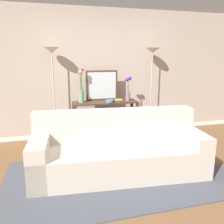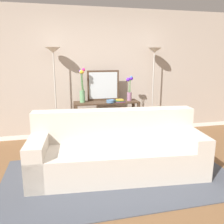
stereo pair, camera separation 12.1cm
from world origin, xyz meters
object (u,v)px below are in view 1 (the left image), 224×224
(console_table, at_px, (105,113))
(vase_short_flowers, at_px, (128,89))
(book_stack, at_px, (119,101))
(couch, at_px, (118,151))
(book_row_under_console, at_px, (86,138))
(floor_lamp_left, at_px, (53,69))
(vase_tall_flowers, at_px, (81,89))
(floor_lamp_right, at_px, (152,67))
(fruit_bowl, at_px, (110,101))
(wall_mirror, at_px, (102,85))

(console_table, xyz_separation_m, vase_short_flowers, (0.48, 0.01, 0.48))
(console_table, xyz_separation_m, book_stack, (0.24, -0.12, 0.27))
(couch, height_order, book_row_under_console, couch)
(floor_lamp_left, height_order, book_row_under_console, floor_lamp_left)
(vase_tall_flowers, height_order, vase_short_flowers, vase_tall_flowers)
(floor_lamp_left, relative_size, floor_lamp_right, 1.00)
(floor_lamp_right, distance_m, book_stack, 1.03)
(floor_lamp_left, distance_m, fruit_bowl, 1.23)
(fruit_bowl, bearing_deg, wall_mirror, 106.45)
(floor_lamp_left, height_order, book_stack, floor_lamp_left)
(couch, bearing_deg, book_row_under_console, 100.16)
(floor_lamp_right, relative_size, wall_mirror, 2.84)
(wall_mirror, bearing_deg, book_stack, -46.02)
(vase_tall_flowers, bearing_deg, vase_short_flowers, -0.72)
(vase_short_flowers, bearing_deg, console_table, -178.58)
(floor_lamp_left, xyz_separation_m, vase_tall_flowers, (0.51, -0.09, -0.38))
(floor_lamp_left, bearing_deg, console_table, -6.42)
(floor_lamp_left, bearing_deg, floor_lamp_right, 0.00)
(vase_short_flowers, distance_m, book_row_under_console, 1.31)
(floor_lamp_left, relative_size, vase_short_flowers, 3.66)
(floor_lamp_left, bearing_deg, fruit_bowl, -12.79)
(floor_lamp_left, xyz_separation_m, floor_lamp_right, (2.00, 0.00, 0.01))
(floor_lamp_right, xyz_separation_m, wall_mirror, (-1.06, 0.05, -0.35))
(floor_lamp_left, xyz_separation_m, book_stack, (1.22, -0.23, -0.62))
(floor_lamp_left, relative_size, vase_tall_flowers, 2.76)
(vase_short_flowers, distance_m, book_stack, 0.35)
(vase_tall_flowers, relative_size, book_row_under_console, 2.62)
(vase_tall_flowers, height_order, book_row_under_console, vase_tall_flowers)
(console_table, xyz_separation_m, book_row_under_console, (-0.40, 0.00, -0.49))
(floor_lamp_right, height_order, vase_short_flowers, floor_lamp_right)
(console_table, height_order, wall_mirror, wall_mirror)
(vase_tall_flowers, xyz_separation_m, book_stack, (0.71, -0.14, -0.24))
(book_stack, bearing_deg, floor_lamp_right, 16.27)
(book_row_under_console, bearing_deg, couch, -79.84)
(floor_lamp_right, bearing_deg, console_table, -173.85)
(book_stack, bearing_deg, floor_lamp_left, 169.37)
(vase_tall_flowers, relative_size, vase_short_flowers, 1.33)
(fruit_bowl, xyz_separation_m, book_stack, (0.19, 0.01, -0.00))
(floor_lamp_right, xyz_separation_m, vase_short_flowers, (-0.55, -0.10, -0.41))
(couch, distance_m, fruit_bowl, 1.39)
(floor_lamp_right, distance_m, book_row_under_console, 1.98)
(vase_tall_flowers, distance_m, book_row_under_console, 1.00)
(fruit_bowl, distance_m, book_stack, 0.19)
(floor_lamp_right, distance_m, vase_short_flowers, 0.69)
(floor_lamp_left, bearing_deg, couch, -61.11)
(console_table, relative_size, book_row_under_console, 5.10)
(wall_mirror, height_order, vase_short_flowers, wall_mirror)
(floor_lamp_left, bearing_deg, vase_tall_flowers, -9.65)
(book_stack, bearing_deg, couch, -106.64)
(fruit_bowl, bearing_deg, couch, -98.78)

